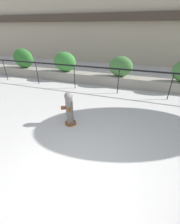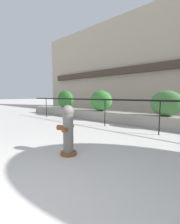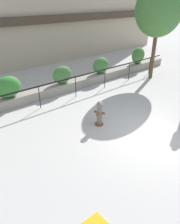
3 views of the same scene
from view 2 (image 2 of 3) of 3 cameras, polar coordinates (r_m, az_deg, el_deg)
The scene contains 6 objects.
planter_wall_low at distance 6.42m, azimuth 27.53°, elevation -3.70°, with size 18.00×0.70×0.50m, color gray.
fence_railing_segment at distance 5.28m, azimuth 25.19°, elevation 2.81°, with size 15.00×0.05×1.15m.
hedge_bush_0 at distance 9.63m, azimuth -9.39°, elevation 4.80°, with size 1.33×0.65×1.11m, color #2D6B28.
hedge_bush_1 at distance 7.71m, azimuth 4.09°, elevation 4.30°, with size 1.30×0.70×1.05m, color #387F33.
hedge_bush_2 at distance 6.37m, azimuth 27.01°, elevation 2.93°, with size 1.18×0.60×0.98m, color #427538.
fire_hydrant at distance 3.27m, azimuth -8.39°, elevation -6.65°, with size 0.48×0.47×1.08m.
Camera 2 is at (1.41, -0.18, 1.27)m, focal length 24.00 mm.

